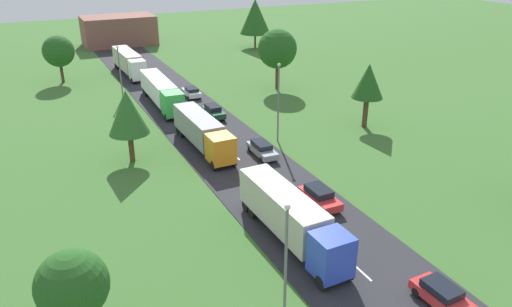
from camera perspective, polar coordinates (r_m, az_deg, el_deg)
road at (r=46.71m, az=0.62°, el=-3.10°), size 10.00×140.00×0.06m
lane_marking_centre at (r=43.74m, az=2.81°, el=-5.06°), size 0.16×122.64×0.01m
truck_lead at (r=36.88m, az=4.01°, el=-7.26°), size 2.73×12.67×3.61m
truck_second at (r=53.28m, az=-6.23°, el=2.61°), size 2.64×12.60×3.43m
truck_third at (r=68.58m, az=-10.96°, el=7.15°), size 2.86×14.77×3.44m
truck_fourth at (r=86.17m, az=-14.53°, el=10.27°), size 2.83×13.35×3.72m
car_lead at (r=33.69m, az=20.84°, el=-15.13°), size 1.97×4.15×1.43m
car_second at (r=42.40m, az=7.38°, el=-4.98°), size 1.89×4.40×1.59m
car_third at (r=51.52m, az=0.70°, el=0.53°), size 1.83×4.64×1.46m
car_fourth at (r=63.09m, az=-4.96°, el=4.90°), size 1.78×4.33×1.56m
car_fifth at (r=71.85m, az=-7.49°, el=7.09°), size 1.87×3.98×1.44m
lamppost_lead at (r=29.37m, az=3.51°, el=-11.43°), size 0.36×0.36×7.46m
lamppost_second at (r=54.23m, az=2.61°, el=6.35°), size 0.36×0.36×8.93m
lamppost_third at (r=73.07m, az=-15.52°, el=9.46°), size 0.36×0.36×7.45m
tree_oak at (r=83.98m, az=-21.94°, el=10.94°), size 4.85×4.85×7.42m
tree_birch at (r=50.42m, az=-14.69°, el=4.62°), size 4.06×4.06×7.55m
tree_pine at (r=104.84m, az=-0.10°, el=15.62°), size 6.34×6.34×9.89m
tree_elm at (r=59.84m, az=12.89°, el=8.12°), size 3.72×3.72×7.78m
tree_ash at (r=27.08m, az=-20.53°, el=-14.20°), size 3.70×3.70×7.03m
tree_lime at (r=74.51m, az=2.49°, el=12.03°), size 5.81×5.81×9.00m
distant_building at (r=112.24m, az=-15.62°, el=13.58°), size 14.84×9.01×6.08m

